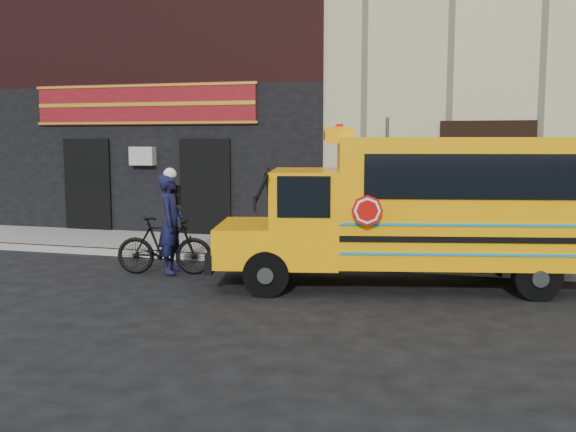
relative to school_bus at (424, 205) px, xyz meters
The scene contains 8 objects.
ground 3.48m from the school_bus, 154.72° to the right, with size 120.00×120.00×0.00m, color black.
curb 3.42m from the school_bus, 156.05° to the left, with size 40.00×0.20×0.15m, color gray.
sidewalk 4.21m from the school_bus, 135.79° to the left, with size 40.00×3.00×0.15m, color slate.
building 10.62m from the school_bus, 107.54° to the left, with size 20.00×10.70×12.00m.
school_bus is the anchor object (origin of this frame).
sign_pole 1.38m from the school_bus, 128.01° to the left, with size 0.07×0.28×3.14m.
bicycle 5.17m from the school_bus, behind, with size 0.55×1.94×1.16m, color black.
cyclist 4.97m from the school_bus, behind, with size 0.73×0.48×1.99m, color black.
Camera 1 is at (3.60, -10.57, 2.72)m, focal length 40.00 mm.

